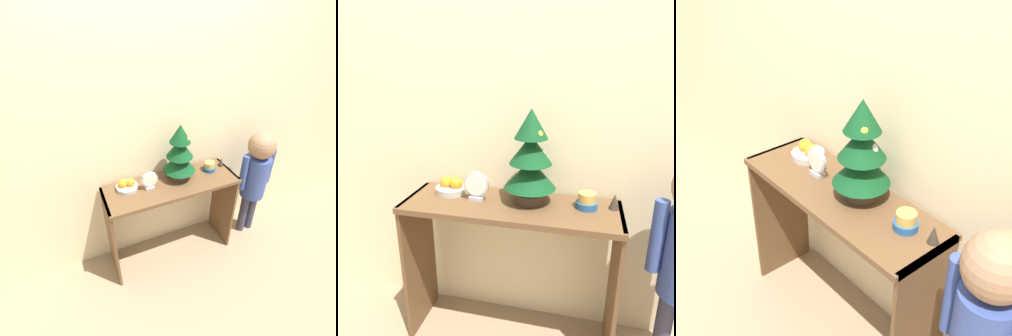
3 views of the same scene
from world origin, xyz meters
The scene contains 7 objects.
back_wall centered at (0.00, 0.42, 1.25)m, with size 7.00×0.05×2.50m, color beige.
console_table centered at (0.00, 0.19, 0.61)m, with size 1.09×0.38×0.82m.
mini_tree centered at (0.09, 0.24, 1.05)m, with size 0.26×0.26×0.48m.
fruit_bowl centered at (-0.34, 0.26, 0.85)m, with size 0.17×0.17×0.09m.
singing_bowl centered at (0.37, 0.23, 0.85)m, with size 0.10×0.10×0.08m.
desk_clock centered at (-0.18, 0.19, 0.89)m, with size 0.13×0.04×0.15m.
figurine centered at (0.50, 0.25, 0.86)m, with size 0.05×0.05×0.08m.
Camera 2 is at (0.33, -1.27, 1.51)m, focal length 35.00 mm.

